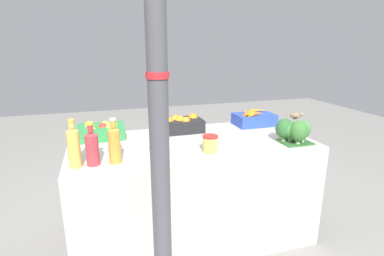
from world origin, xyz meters
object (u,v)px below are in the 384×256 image
Objects in this scene: juice_bottle_golden at (74,147)px; juice_bottle_ruby at (92,147)px; pickle_jar at (210,144)px; support_pole at (158,100)px; juice_bottle_amber at (114,144)px; apple_crate at (102,131)px; broccoli_pile at (293,130)px; carrot_crate at (254,119)px; sparrow_bird at (296,115)px; orange_crate at (181,124)px.

juice_bottle_ruby is (0.10, 0.00, -0.01)m from juice_bottle_golden.
pickle_jar is at bearing -0.01° from juice_bottle_ruby.
juice_bottle_ruby is at bearing 179.99° from pickle_jar.
juice_bottle_amber is (-0.19, 0.44, -0.33)m from support_pole.
support_pole is 7.22× the size of apple_crate.
broccoli_pile is 0.64m from pickle_jar.
support_pole reaches higher than juice_bottle_golden.
broccoli_pile is 0.92× the size of juice_bottle_ruby.
carrot_crate is (1.03, 0.96, -0.40)m from support_pole.
pickle_jar is at bearing -139.33° from carrot_crate.
sparrow_bird is (1.27, 0.01, 0.08)m from juice_bottle_amber.
support_pole is 10.34× the size of broccoli_pile.
juice_bottle_golden reaches higher than orange_crate.
juice_bottle_golden is 1.10× the size of juice_bottle_ruby.
juice_bottle_ruby is at bearing -179.90° from broccoli_pile.
pickle_jar is (0.61, -0.00, -0.06)m from juice_bottle_amber.
carrot_crate is at bearing 0.33° from apple_crate.
juice_bottle_golden is (-0.79, -0.53, 0.06)m from orange_crate.
orange_crate reaches higher than carrot_crate.
juice_bottle_ruby reaches higher than pickle_jar.
apple_crate is 1.00× the size of carrot_crate.
juice_bottle_ruby is (-1.38, -0.00, 0.02)m from broccoli_pile.
support_pole reaches higher than juice_bottle_amber.
support_pole is 1.11m from orange_crate.
juice_bottle_ruby is 2.29× the size of sparrow_bird.
broccoli_pile is at bearing 0.23° from pickle_jar.
orange_crate is at bearing 179.39° from carrot_crate.
carrot_crate is 1.43× the size of broccoli_pile.
apple_crate is 1.00× the size of orange_crate.
sparrow_bird reaches higher than orange_crate.
apple_crate is 1.42m from broccoli_pile.
juice_bottle_golden is 0.84m from pickle_jar.
broccoli_pile reaches higher than pickle_jar.
support_pole reaches higher than apple_crate.
orange_crate is 3.00× the size of sparrow_bird.
orange_crate is 0.67m from carrot_crate.
juice_bottle_ruby is at bearing -141.85° from sparrow_bird.
support_pole is 1.21m from broccoli_pile.
carrot_crate is 1.25× the size of juice_bottle_amber.
broccoli_pile is (1.06, 0.44, -0.36)m from support_pole.
apple_crate is at bearing 142.65° from pickle_jar.
support_pole is at bearing -137.07° from carrot_crate.
broccoli_pile is 1.26m from juice_bottle_amber.
sparrow_bird is at bearing 0.27° from juice_bottle_golden.
orange_crate is at bearing 69.18° from support_pole.
apple_crate is at bearing -163.12° from sparrow_bird.
apple_crate is 1.31× the size of juice_bottle_ruby.
sparrow_bird is at bearing -85.40° from carrot_crate.
juice_bottle_ruby reaches higher than sparrow_bird.
support_pole reaches higher than broccoli_pile.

